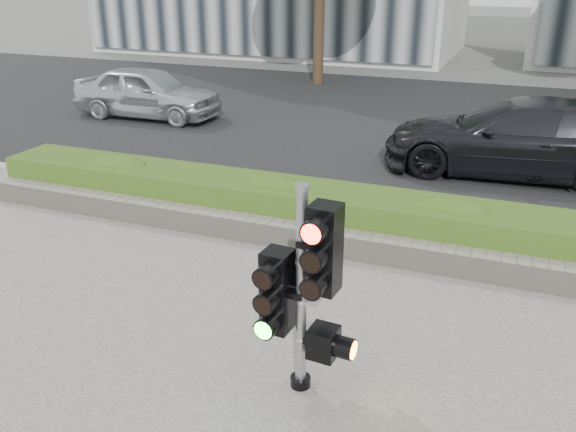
# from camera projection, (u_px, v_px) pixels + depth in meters

# --- Properties ---
(ground) EXTENTS (120.00, 120.00, 0.00)m
(ground) POSITION_uv_depth(u_px,v_px,m) (282.00, 322.00, 7.03)
(ground) COLOR #51514C
(ground) RESTS_ON ground
(road) EXTENTS (60.00, 13.00, 0.02)m
(road) POSITION_uv_depth(u_px,v_px,m) (427.00, 124.00, 15.63)
(road) COLOR black
(road) RESTS_ON ground
(curb) EXTENTS (60.00, 0.25, 0.12)m
(curb) POSITION_uv_depth(u_px,v_px,m) (356.00, 219.00, 9.71)
(curb) COLOR gray
(curb) RESTS_ON ground
(stone_wall) EXTENTS (12.00, 0.32, 0.34)m
(stone_wall) POSITION_uv_depth(u_px,v_px,m) (332.00, 241.00, 8.58)
(stone_wall) COLOR gray
(stone_wall) RESTS_ON sidewalk
(hedge) EXTENTS (12.00, 1.00, 0.68)m
(hedge) POSITION_uv_depth(u_px,v_px,m) (346.00, 214.00, 9.08)
(hedge) COLOR olive
(hedge) RESTS_ON sidewalk
(traffic_signal) EXTENTS (0.73, 0.55, 2.08)m
(traffic_signal) POSITION_uv_depth(u_px,v_px,m) (306.00, 280.00, 5.49)
(traffic_signal) COLOR black
(traffic_signal) RESTS_ON sidewalk
(car_silver) EXTENTS (3.95, 1.62, 1.34)m
(car_silver) POSITION_uv_depth(u_px,v_px,m) (147.00, 92.00, 16.06)
(car_silver) COLOR silver
(car_silver) RESTS_ON road
(car_dark) EXTENTS (5.14, 2.29, 1.47)m
(car_dark) POSITION_uv_depth(u_px,v_px,m) (519.00, 137.00, 11.65)
(car_dark) COLOR black
(car_dark) RESTS_ON road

